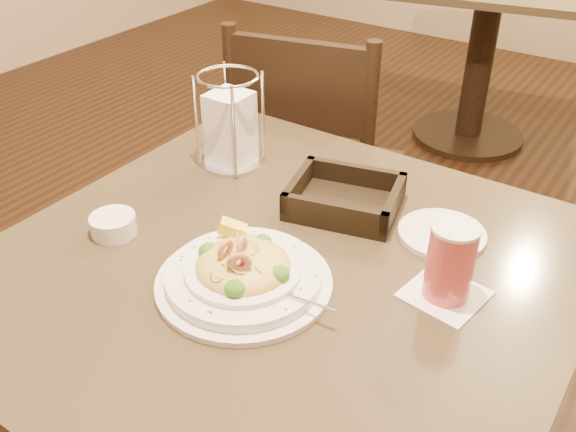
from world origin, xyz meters
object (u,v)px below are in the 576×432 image
Objects in this scene: main_table at (282,368)px; bread_basket at (345,200)px; drink_glass at (450,262)px; napkin_caddy at (230,127)px; background_table at (485,32)px; pasta_bowl at (243,272)px; butter_ramekin at (113,225)px; side_plate at (442,234)px; dining_chair_near at (313,170)px.

bread_basket is (0.00, 0.20, 0.26)m from main_table.
napkin_caddy reaches higher than drink_glass.
drink_glass is 0.54m from napkin_caddy.
bread_basket is (0.39, -1.93, 0.26)m from background_table.
background_table is 8.43× the size of drink_glass.
napkin_caddy reaches higher than pasta_bowl.
pasta_bowl is 0.40m from napkin_caddy.
pasta_bowl reaches higher than bread_basket.
drink_glass is (0.64, -2.06, 0.30)m from background_table.
butter_ramekin is (-0.01, -0.31, -0.07)m from napkin_caddy.
butter_ramekin is at bearing -177.13° from pasta_bowl.
napkin_caddy reaches higher than bread_basket.
pasta_bowl is at bearing -49.03° from napkin_caddy.
side_plate is at bearing -0.36° from napkin_caddy.
dining_chair_near reaches higher than bread_basket.
pasta_bowl is at bearing 101.48° from dining_chair_near.
bread_basket is at bearing -78.56° from background_table.
pasta_bowl reaches higher than main_table.
butter_ramekin is (-0.47, -0.31, 0.01)m from side_plate.
bread_basket reaches higher than side_plate.
napkin_caddy is (-0.26, 0.30, 0.06)m from pasta_bowl.
dining_chair_near is at bearing 114.58° from pasta_bowl.
background_table is 7.07× the size of side_plate.
main_table is 0.48m from napkin_caddy.
main_table is at bearing -130.34° from side_plate.
dining_chair_near is 7.41× the size of drink_glass.
background_table is 1.45m from dining_chair_near.
pasta_bowl is 3.88× the size of butter_ramekin.
pasta_bowl is at bearing -124.14° from side_plate.
napkin_caddy is 1.29× the size of side_plate.
drink_glass reaches higher than bread_basket.
dining_chair_near is at bearing 135.22° from drink_glass.
side_plate is at bearing 5.87° from bread_basket.
butter_ramekin is at bearing -134.89° from bread_basket.
pasta_bowl is at bearing 2.87° from butter_ramekin.
dining_chair_near is 0.58m from napkin_caddy.
butter_ramekin is (-0.29, -0.09, 0.26)m from main_table.
pasta_bowl is 0.27m from butter_ramekin.
bread_basket is (0.37, -0.48, 0.28)m from dining_chair_near.
bread_basket is (0.02, 0.28, -0.00)m from pasta_bowl.
dining_chair_near is at bearing 127.09° from bread_basket.
main_table is at bearing 78.71° from pasta_bowl.
drink_glass is 0.56m from butter_ramekin.
butter_ramekin is at bearing 82.59° from dining_chair_near.
drink_glass is 1.61× the size of butter_ramekin.
dining_chair_near is 4.15× the size of bread_basket.
bread_basket reaches higher than background_table.
main_table is at bearing -79.67° from background_table.
dining_chair_near is 4.83× the size of napkin_caddy.
drink_glass is 0.17m from side_plate.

